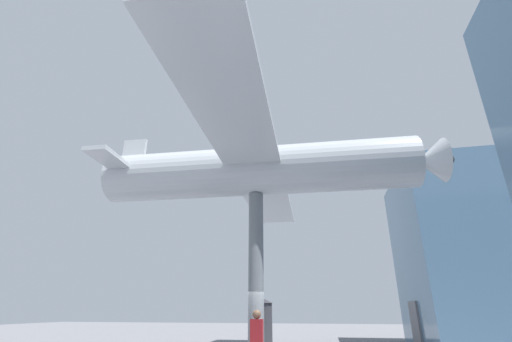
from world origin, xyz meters
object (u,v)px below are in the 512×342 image
(support_pylon_central, at_px, (256,273))
(info_kiosk, at_px, (263,321))
(suspended_airplane, at_px, (261,171))
(visitor_person, at_px, (257,336))

(support_pylon_central, relative_size, info_kiosk, 2.59)
(suspended_airplane, height_order, info_kiosk, suspended_airplane)
(support_pylon_central, distance_m, info_kiosk, 7.70)
(visitor_person, xyz_separation_m, info_kiosk, (-9.09, -1.40, 0.17))
(suspended_airplane, relative_size, info_kiosk, 7.49)
(support_pylon_central, bearing_deg, info_kiosk, -172.02)
(visitor_person, bearing_deg, info_kiosk, 100.29)
(suspended_airplane, bearing_deg, support_pylon_central, -90.00)
(info_kiosk, bearing_deg, support_pylon_central, 7.98)
(suspended_airplane, xyz_separation_m, info_kiosk, (-7.37, -1.26, -6.21))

